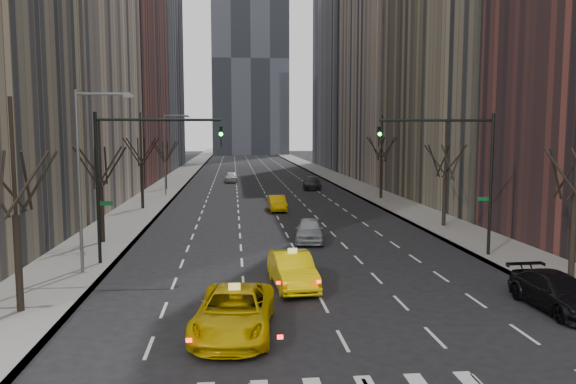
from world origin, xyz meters
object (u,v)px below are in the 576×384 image
object	(u,v)px
taxi_sedan	(292,270)
silver_sedan_ahead	(309,230)
taxi_suv	(234,312)
parked_suv_black	(557,292)

from	to	relation	value
taxi_sedan	silver_sedan_ahead	world-z (taller)	taxi_sedan
taxi_suv	silver_sedan_ahead	distance (m)	17.13
taxi_sedan	silver_sedan_ahead	distance (m)	10.84
taxi_suv	silver_sedan_ahead	size ratio (longest dim) A/B	1.28
taxi_sedan	parked_suv_black	bearing A→B (deg)	-27.82
taxi_sedan	silver_sedan_ahead	bearing A→B (deg)	73.26
silver_sedan_ahead	taxi_sedan	bearing A→B (deg)	-94.23
taxi_suv	taxi_sedan	size ratio (longest dim) A/B	1.19
taxi_suv	taxi_sedan	xyz separation A→B (m)	(2.68, 5.80, -0.00)
taxi_suv	parked_suv_black	world-z (taller)	taxi_suv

